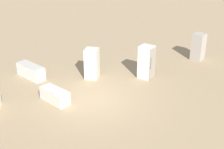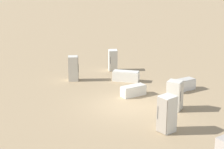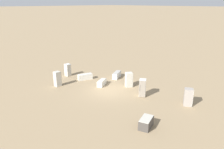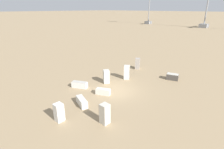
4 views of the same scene
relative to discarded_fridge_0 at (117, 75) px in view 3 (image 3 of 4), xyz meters
name	(u,v)px [view 3 (image 3 of 4)]	position (x,y,z in m)	size (l,w,h in m)	color
ground_plane	(108,91)	(-2.28, 3.72, -0.35)	(1000.00, 1000.00, 0.00)	#9E8460
discarded_fridge_0	(117,75)	(0.00, 0.00, 0.00)	(1.34, 1.87, 0.71)	white
discarded_fridge_1	(188,97)	(-9.87, 1.01, 0.45)	(0.98, 0.95, 1.61)	#A89E93
discarded_fridge_2	(85,77)	(2.23, 3.22, 0.00)	(1.14, 1.85, 0.70)	silver
discarded_fridge_3	(58,79)	(2.71, 6.71, 0.49)	(0.64, 0.69, 1.68)	beige
discarded_fridge_4	(129,80)	(-3.04, 1.24, 0.46)	(0.96, 1.00, 1.62)	beige
discarded_fridge_5	(142,88)	(-5.70, 2.29, 0.53)	(0.94, 0.96, 1.77)	silver
discarded_fridge_6	(102,83)	(-0.64, 3.13, -0.04)	(1.20, 1.62, 0.63)	silver
discarded_fridge_7	(146,123)	(-9.40, 6.68, 0.03)	(1.19, 1.59, 0.77)	#4C4742
discarded_fridge_8	(68,70)	(4.93, 3.84, 0.42)	(0.68, 0.62, 1.54)	white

